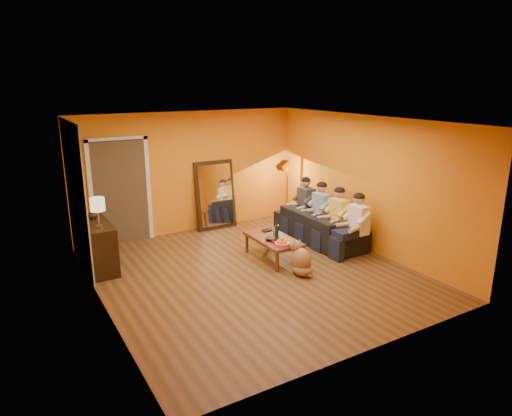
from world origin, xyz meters
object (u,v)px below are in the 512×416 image
coffee_table (273,248)px  wine_bottle (277,230)px  sofa (319,226)px  floor_lamp (287,193)px  person_mid_right (322,211)px  laptop (271,230)px  table_lamp (98,213)px  sideboard (98,246)px  mirror_frame (215,195)px  person_far_left (358,224)px  tumbler (275,232)px  dog (301,258)px  vase (92,214)px  person_far_right (306,205)px  person_mid_left (339,217)px

coffee_table → wine_bottle: size_ratio=3.94×
sofa → floor_lamp: 1.40m
person_mid_right → sofa: bearing=-142.4°
laptop → table_lamp: bearing=159.9°
sideboard → laptop: 3.17m
mirror_frame → sofa: size_ratio=0.70×
person_far_left → person_mid_right: same height
person_far_left → tumbler: 1.57m
coffee_table → person_mid_right: size_ratio=1.00×
sideboard → dog: 3.54m
sideboard → coffee_table: sideboard is taller
person_far_left → vase: bearing=154.7°
mirror_frame → floor_lamp: 1.65m
sofa → laptop: (-1.18, -0.01, 0.12)m
sofa → floor_lamp: size_ratio=1.51×
wine_bottle → laptop: (0.13, 0.40, -0.14)m
sofa → person_far_left: size_ratio=1.78×
sofa → person_far_right: 0.72m
dog → person_mid_right: size_ratio=0.50×
person_mid_right → person_far_right: bearing=90.0°
table_lamp → vase: 0.57m
sofa → person_mid_right: (0.13, 0.10, 0.29)m
sofa → tumbler: (-1.24, -0.24, 0.15)m
table_lamp → person_far_right: (4.37, 0.14, -0.49)m
person_far_left → coffee_table: bearing=156.6°
table_lamp → person_mid_left: (4.37, -0.96, -0.49)m
floor_lamp → person_far_left: size_ratio=1.18×
laptop → person_mid_left: bearing=-29.3°
floor_lamp → laptop: 1.87m
dog → wine_bottle: size_ratio=1.95×
mirror_frame → person_mid_left: 2.83m
coffee_table → dog: bearing=-86.5°
coffee_table → vase: 3.30m
tumbler → coffee_table: bearing=-135.0°
person_far_left → wine_bottle: (-1.44, 0.59, -0.03)m
person_mid_left → vase: 4.64m
sofa → person_mid_right: person_mid_right is taller
mirror_frame → wine_bottle: bearing=-86.4°
mirror_frame → table_lamp: size_ratio=2.98×
coffee_table → tumbler: size_ratio=12.90×
floor_lamp → person_far_left: floor_lamp is taller
floor_lamp → person_mid_left: floor_lamp is taller
table_lamp → person_far_right: size_ratio=0.42×
sofa → person_mid_right: 0.34m
person_far_right → person_far_left: bearing=-90.0°
floor_lamp → vase: (-4.34, -0.27, 0.22)m
floor_lamp → table_lamp: bearing=171.1°
sofa → dog: sofa is taller
mirror_frame → laptop: (0.27, -1.90, -0.33)m
person_mid_left → person_mid_right: same height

